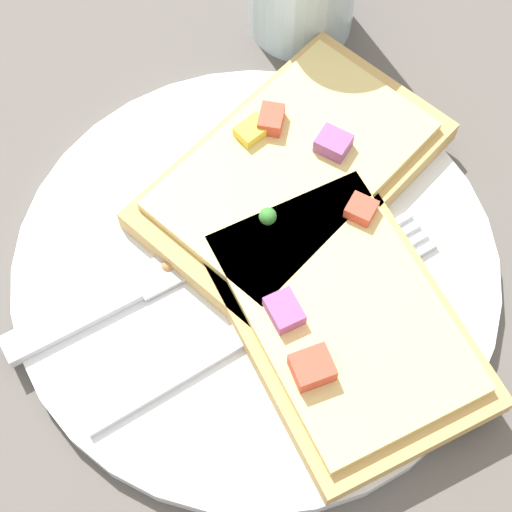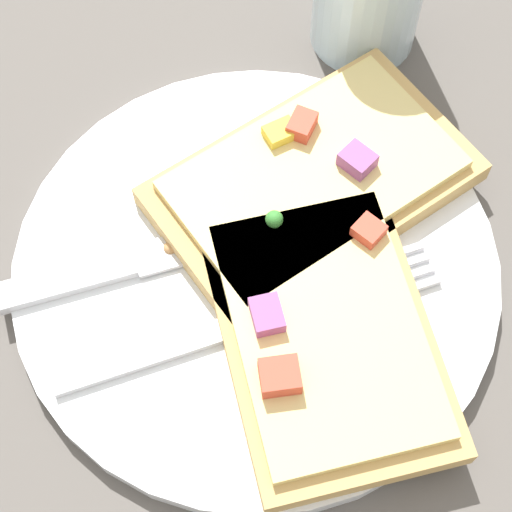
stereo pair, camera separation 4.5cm
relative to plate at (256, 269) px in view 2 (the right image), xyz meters
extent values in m
plane|color=#56514C|center=(0.00, 0.00, -0.01)|extent=(4.00, 4.00, 0.00)
cylinder|color=white|center=(0.00, 0.00, 0.00)|extent=(0.26, 0.26, 0.01)
cube|color=silver|center=(0.01, 0.06, 0.01)|extent=(0.09, 0.11, 0.01)
cube|color=silver|center=(-0.05, -0.01, 0.01)|extent=(0.05, 0.06, 0.01)
cube|color=silver|center=(-0.08, -0.04, 0.01)|extent=(0.02, 0.02, 0.00)
cube|color=silver|center=(-0.07, -0.04, 0.01)|extent=(0.02, 0.02, 0.00)
cube|color=silver|center=(-0.07, -0.04, 0.01)|extent=(0.02, 0.02, 0.00)
cube|color=silver|center=(-0.06, -0.05, 0.01)|extent=(0.02, 0.02, 0.00)
cube|color=silver|center=(0.08, 0.07, 0.01)|extent=(0.06, 0.07, 0.01)
cube|color=silver|center=(0.02, -0.01, 0.01)|extent=(0.09, 0.11, 0.00)
cube|color=tan|center=(0.00, -0.06, 0.01)|extent=(0.16, 0.20, 0.01)
cube|color=#E5CC7A|center=(0.00, -0.06, 0.02)|extent=(0.14, 0.17, 0.01)
cube|color=yellow|center=(0.03, -0.07, 0.03)|extent=(0.02, 0.02, 0.01)
cube|color=#D14733|center=(0.02, -0.08, 0.03)|extent=(0.02, 0.02, 0.01)
cube|color=#934C8E|center=(-0.02, -0.07, 0.03)|extent=(0.02, 0.02, 0.01)
sphere|color=#388433|center=(0.00, -0.02, 0.03)|extent=(0.01, 0.01, 0.01)
cube|color=tan|center=(-0.05, 0.02, 0.01)|extent=(0.19, 0.18, 0.01)
cube|color=#E5CC7A|center=(-0.05, 0.02, 0.02)|extent=(0.16, 0.16, 0.01)
cube|color=#D14733|center=(-0.05, 0.05, 0.03)|extent=(0.03, 0.03, 0.01)
cube|color=#D14733|center=(-0.04, -0.04, 0.03)|extent=(0.02, 0.02, 0.01)
cube|color=#934C8E|center=(-0.03, 0.03, 0.03)|extent=(0.02, 0.02, 0.01)
sphere|color=#D88C50|center=(0.00, 0.00, 0.01)|extent=(0.01, 0.01, 0.01)
sphere|color=tan|center=(0.04, 0.02, 0.01)|extent=(0.01, 0.01, 0.01)
sphere|color=tan|center=(-0.07, 0.02, 0.01)|extent=(0.01, 0.01, 0.01)
camera|label=1|loc=(-0.07, 0.19, 0.42)|focal=60.00mm
camera|label=2|loc=(-0.11, 0.17, 0.42)|focal=60.00mm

